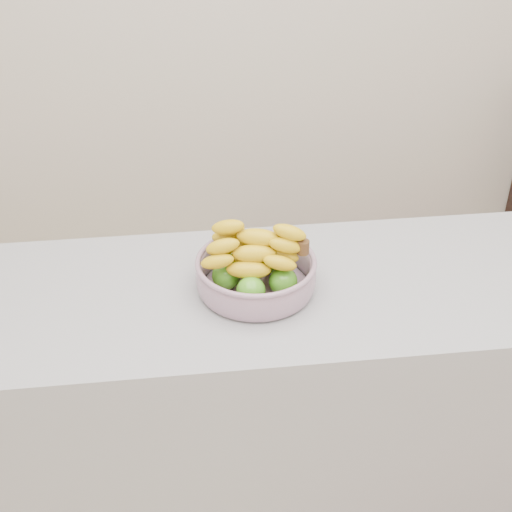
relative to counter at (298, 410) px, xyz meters
The scene contains 2 objects.
counter is the anchor object (origin of this frame).
fruit_bowl 0.52m from the counter, behind, with size 0.31×0.31×0.18m.
Camera 1 is at (-0.30, -1.15, 1.98)m, focal length 50.00 mm.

